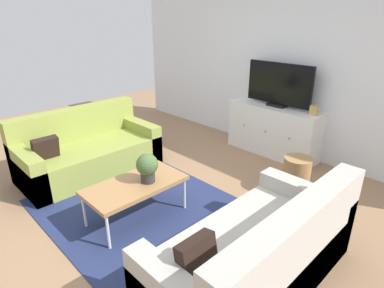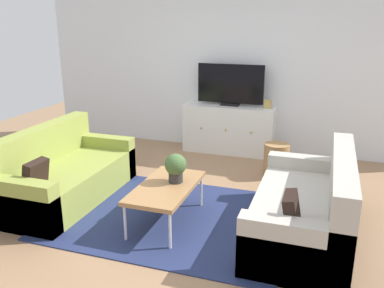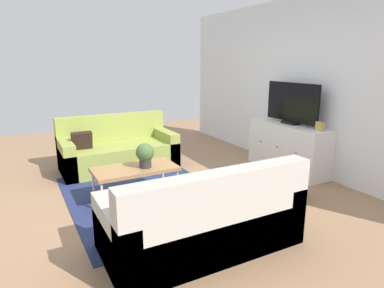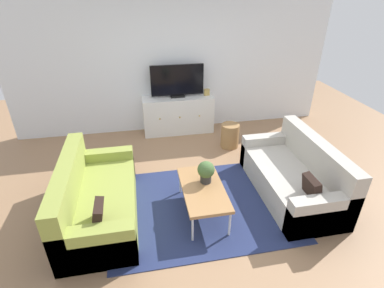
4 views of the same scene
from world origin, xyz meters
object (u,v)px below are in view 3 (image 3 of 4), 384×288
object	(u,v)px
mantel_clock	(320,126)
tv_console	(288,147)
wicker_basket	(287,182)
potted_plant	(145,154)
couch_left_side	(117,151)
couch_right_side	(205,223)
coffee_table	(135,170)
flat_screen_tv	(292,103)

from	to	relation	value
mantel_clock	tv_console	bearing A→B (deg)	-180.00
wicker_basket	potted_plant	bearing A→B (deg)	-118.03
couch_left_side	couch_right_side	distance (m)	2.88
potted_plant	couch_right_side	bearing A→B (deg)	2.24
mantel_clock	coffee_table	bearing A→B (deg)	-104.18
tv_console	mantel_clock	distance (m)	0.74
flat_screen_tv	potted_plant	bearing A→B (deg)	-89.66
coffee_table	potted_plant	xyz separation A→B (m)	(0.06, 0.12, 0.20)
potted_plant	wicker_basket	xyz separation A→B (m)	(0.85, 1.60, -0.37)
mantel_clock	couch_right_side	bearing A→B (deg)	-71.23
flat_screen_tv	couch_left_side	bearing A→B (deg)	-121.77
potted_plant	flat_screen_tv	distance (m)	2.50
tv_console	flat_screen_tv	size ratio (longest dim) A/B	1.37
couch_right_side	coffee_table	world-z (taller)	couch_right_side
tv_console	coffee_table	bearing A→B (deg)	-91.11
coffee_table	couch_right_side	bearing A→B (deg)	6.81
couch_left_side	wicker_basket	xyz separation A→B (m)	(2.35, 1.54, -0.05)
couch_right_side	wicker_basket	world-z (taller)	couch_right_side
couch_right_side	wicker_basket	bearing A→B (deg)	109.12
tv_console	potted_plant	bearing A→B (deg)	-89.66
tv_console	mantel_clock	xyz separation A→B (m)	(0.59, 0.00, 0.45)
flat_screen_tv	mantel_clock	xyz separation A→B (m)	(0.59, -0.02, -0.26)
potted_plant	wicker_basket	size ratio (longest dim) A/B	0.68
wicker_basket	couch_right_side	bearing A→B (deg)	-70.88
couch_left_side	coffee_table	world-z (taller)	couch_left_side
couch_left_side	coffee_table	distance (m)	1.45
couch_left_side	wicker_basket	distance (m)	2.81
couch_right_side	mantel_clock	bearing A→B (deg)	108.77
flat_screen_tv	wicker_basket	xyz separation A→B (m)	(0.87, -0.85, -0.86)
flat_screen_tv	mantel_clock	bearing A→B (deg)	-1.93
coffee_table	potted_plant	distance (m)	0.24
couch_right_side	tv_console	size ratio (longest dim) A/B	1.27
tv_console	flat_screen_tv	xyz separation A→B (m)	(-0.00, 0.02, 0.70)
tv_console	wicker_basket	distance (m)	1.21
coffee_table	flat_screen_tv	distance (m)	2.66
mantel_clock	potted_plant	bearing A→B (deg)	-103.43
couch_left_side	potted_plant	world-z (taller)	couch_left_side
couch_right_side	flat_screen_tv	size ratio (longest dim) A/B	1.74
coffee_table	wicker_basket	world-z (taller)	wicker_basket
coffee_table	mantel_clock	size ratio (longest dim) A/B	8.02
coffee_table	tv_console	bearing A→B (deg)	88.89
tv_console	mantel_clock	size ratio (longest dim) A/B	10.99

